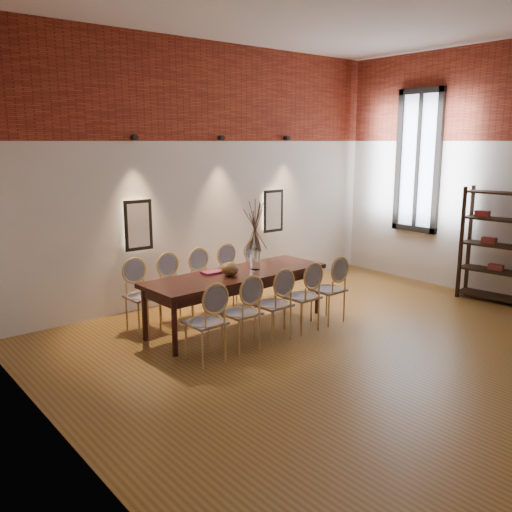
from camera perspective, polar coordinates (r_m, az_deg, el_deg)
floor at (r=6.63m, az=12.92°, el=-10.56°), size 7.00×7.00×0.02m
wall_back at (r=8.76m, az=-5.22°, el=8.69°), size 7.00×0.10×4.00m
wall_left at (r=3.96m, az=-19.11°, el=4.14°), size 0.10×7.00×4.00m
brick_band_back at (r=8.72m, az=-5.12°, el=16.90°), size 7.00×0.02×1.50m
brick_band_left at (r=4.03m, az=-19.41°, el=22.14°), size 0.02×7.00×1.50m
niche_left at (r=8.09m, az=-12.39°, el=3.20°), size 0.36×0.06×0.66m
niche_right at (r=9.53m, az=1.70°, el=4.77°), size 0.36×0.06×0.66m
spot_fixture_left at (r=7.97m, az=-12.70°, el=12.09°), size 0.08×0.10×0.08m
spot_fixture_mid at (r=8.75m, az=-3.70°, el=12.31°), size 0.08×0.10×0.08m
spot_fixture_right at (r=9.63m, az=3.25°, el=12.29°), size 0.08×0.10×0.08m
window_glass at (r=10.12m, az=16.73°, el=9.53°), size 0.02×0.78×2.38m
window_frame at (r=10.10m, az=16.67°, el=9.53°), size 0.08×0.90×2.50m
window_mullion at (r=10.10m, az=16.67°, el=9.53°), size 0.06×0.06×2.40m
dining_table at (r=7.43m, az=-1.96°, el=-4.60°), size 2.68×0.95×0.75m
chair_near_a at (r=6.26m, az=-5.36°, el=-6.96°), size 0.46×0.46×0.94m
chair_near_b at (r=6.56m, az=-1.61°, el=-5.99°), size 0.46×0.46×0.94m
chair_near_c at (r=6.90m, az=1.78°, el=-5.10°), size 0.46×0.46×0.94m
chair_near_d at (r=7.26m, az=4.84°, el=-4.27°), size 0.46×0.46×0.94m
chair_near_e at (r=7.64m, az=7.60°, el=-3.51°), size 0.46×0.46×0.94m
chair_far_a at (r=7.40m, az=-11.84°, el=-4.18°), size 0.46×0.46×0.94m
chair_far_b at (r=7.66m, az=-8.40°, el=-3.49°), size 0.46×0.46×0.94m
chair_far_c at (r=7.95m, az=-5.20°, el=-2.84°), size 0.46×0.46×0.94m
chair_far_d at (r=8.26m, az=-2.24°, el=-2.22°), size 0.46×0.46×0.94m
chair_far_e at (r=8.59m, az=0.50°, el=-1.65°), size 0.46×0.46×0.94m
vase at (r=7.51m, az=-0.09°, el=-0.29°), size 0.14×0.14×0.30m
dried_branches at (r=7.42m, az=-0.09°, el=3.10°), size 0.50×0.50×0.70m
bowl at (r=7.18m, az=-2.75°, el=-1.37°), size 0.24×0.24×0.18m
book at (r=7.33m, az=-4.70°, el=-1.72°), size 0.27×0.19×0.03m
shelving_rack at (r=9.28m, az=23.84°, el=1.05°), size 0.50×1.04×1.80m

